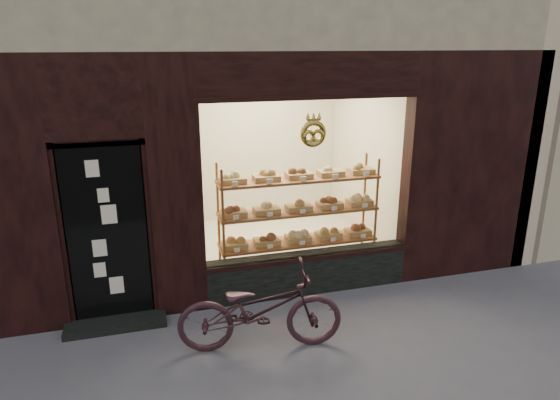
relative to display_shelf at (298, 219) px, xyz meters
name	(u,v)px	position (x,y,z in m)	size (l,w,h in m)	color
display_shelf	(298,219)	(0.00, 0.00, 0.00)	(2.20, 0.45, 1.70)	brown
bicycle	(260,309)	(-0.92, -1.51, -0.41)	(0.62, 1.77, 0.93)	#321922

